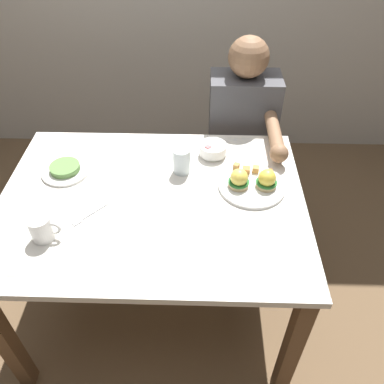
% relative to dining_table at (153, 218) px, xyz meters
% --- Properties ---
extents(ground_plane, '(6.00, 6.00, 0.00)m').
position_rel_dining_table_xyz_m(ground_plane, '(0.00, 0.00, -0.63)').
color(ground_plane, brown).
extents(dining_table, '(1.20, 0.90, 0.74)m').
position_rel_dining_table_xyz_m(dining_table, '(0.00, 0.00, 0.00)').
color(dining_table, white).
rests_on(dining_table, ground_plane).
extents(eggs_benedict_plate, '(0.27, 0.27, 0.09)m').
position_rel_dining_table_xyz_m(eggs_benedict_plate, '(0.40, 0.08, 0.13)').
color(eggs_benedict_plate, white).
rests_on(eggs_benedict_plate, dining_table).
extents(fruit_bowl, '(0.12, 0.12, 0.06)m').
position_rel_dining_table_xyz_m(fruit_bowl, '(0.24, 0.29, 0.14)').
color(fruit_bowl, white).
rests_on(fruit_bowl, dining_table).
extents(coffee_mug, '(0.11, 0.08, 0.09)m').
position_rel_dining_table_xyz_m(coffee_mug, '(-0.36, -0.21, 0.16)').
color(coffee_mug, white).
rests_on(coffee_mug, dining_table).
extents(fork, '(0.12, 0.13, 0.00)m').
position_rel_dining_table_xyz_m(fork, '(-0.23, -0.10, 0.11)').
color(fork, silver).
rests_on(fork, dining_table).
extents(water_glass_near, '(0.07, 0.07, 0.11)m').
position_rel_dining_table_xyz_m(water_glass_near, '(0.11, 0.17, 0.15)').
color(water_glass_near, silver).
rests_on(water_glass_near, dining_table).
extents(side_plate, '(0.20, 0.20, 0.04)m').
position_rel_dining_table_xyz_m(side_plate, '(-0.38, 0.15, 0.12)').
color(side_plate, white).
rests_on(side_plate, dining_table).
extents(diner_person, '(0.34, 0.54, 1.14)m').
position_rel_dining_table_xyz_m(diner_person, '(0.40, 0.60, 0.02)').
color(diner_person, '#33333D').
rests_on(diner_person, ground_plane).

